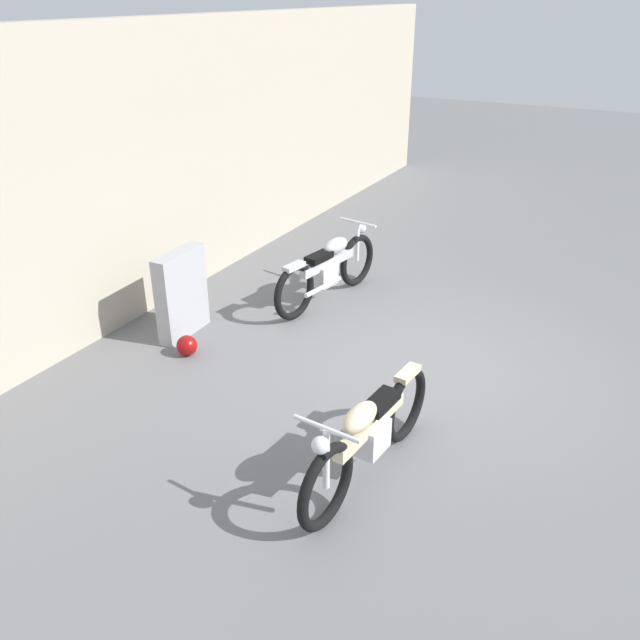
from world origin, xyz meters
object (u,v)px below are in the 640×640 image
Objects in this scene: helmet at (187,346)px; motorcycle_silver at (328,269)px; motorcycle_cream at (369,435)px; stone_marker at (181,294)px.

helmet is 0.11× the size of motorcycle_silver.
motorcycle_silver is (2.15, -0.75, 0.34)m from helmet.
helmet is 2.96m from motorcycle_cream.
motorcycle_cream is at bearing -109.29° from helmet.
stone_marker reaches higher than helmet.
motorcycle_cream is (-0.97, -2.78, 0.33)m from helmet.
stone_marker is 0.52× the size of motorcycle_cream.
motorcycle_cream is at bearing -113.83° from stone_marker.
stone_marker reaches higher than motorcycle_cream.
stone_marker is 3.44m from motorcycle_cream.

